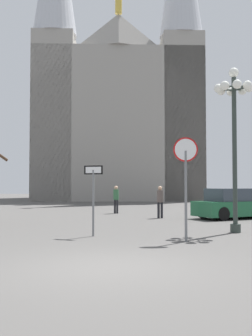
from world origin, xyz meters
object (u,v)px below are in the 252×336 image
one_way_arrow_sign (93,190)px  stop_sign (186,169)px  pedestrian_standing (116,197)px  street_lamp (234,117)px  cathedral (118,108)px  parked_car_near_green (236,204)px  pedestrian_walking (160,199)px

one_way_arrow_sign → stop_sign: bearing=-19.0°
pedestrian_standing → street_lamp: bearing=-59.7°
one_way_arrow_sign → pedestrian_standing: size_ratio=1.44×
cathedral → one_way_arrow_sign: bearing=-86.1°
street_lamp → cathedral: bearing=103.2°
parked_car_near_green → pedestrian_standing: size_ratio=2.88×
cathedral → one_way_arrow_sign: (2.11, -31.00, -8.76)m
cathedral → street_lamp: cathedral is taller
cathedral → pedestrian_walking: bearing=-79.6°
one_way_arrow_sign → pedestrian_walking: (2.27, 7.00, -0.53)m
stop_sign → parked_car_near_green: (3.09, 8.14, -1.44)m
stop_sign → street_lamp: street_lamp is taller
pedestrian_walking → cathedral: bearing=100.4°
one_way_arrow_sign → street_lamp: (4.82, 1.35, 2.59)m
street_lamp → pedestrian_walking: bearing=114.3°
cathedral → parked_car_near_green: cathedral is taller
stop_sign → pedestrian_walking: stop_sign is taller
stop_sign → cathedral: bearing=98.9°
one_way_arrow_sign → parked_car_near_green: one_way_arrow_sign is taller
stop_sign → street_lamp: 3.60m
parked_car_near_green → pedestrian_standing: pedestrian_standing is taller
stop_sign → pedestrian_walking: bearing=94.6°
pedestrian_walking → pedestrian_standing: (-2.51, 3.02, -0.00)m
one_way_arrow_sign → pedestrian_standing: (-0.24, 10.02, -0.53)m
one_way_arrow_sign → cathedral: bearing=93.9°
one_way_arrow_sign → pedestrian_standing: 10.04m
parked_car_near_green → cathedral: bearing=108.8°
parked_car_near_green → street_lamp: bearing=-101.5°
one_way_arrow_sign → parked_car_near_green: 9.36m
pedestrian_walking → street_lamp: bearing=-65.7°
cathedral → stop_sign: (5.03, -32.01, -8.12)m
cathedral → pedestrian_walking: cathedral is taller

